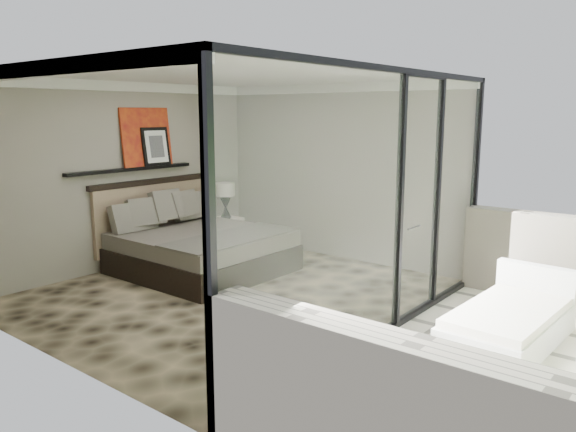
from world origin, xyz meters
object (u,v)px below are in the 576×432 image
Objects in this scene: bed at (197,246)px; nightstand at (226,233)px; lounger at (510,322)px; table_lamp at (225,195)px.

nightstand is (-0.74, 1.34, -0.13)m from bed.
lounger is (4.56, 0.19, -0.16)m from bed.
table_lamp is (-0.03, 0.04, 0.68)m from nightstand.
table_lamp is at bearing 125.45° from nightstand.
lounger is at bearing 2.33° from bed.
bed reaches higher than nightstand.
bed is at bearing -174.93° from lounger.
nightstand is 5.42m from lounger.
lounger is at bearing -16.00° from nightstand.
nightstand is 0.77× the size of table_lamp.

